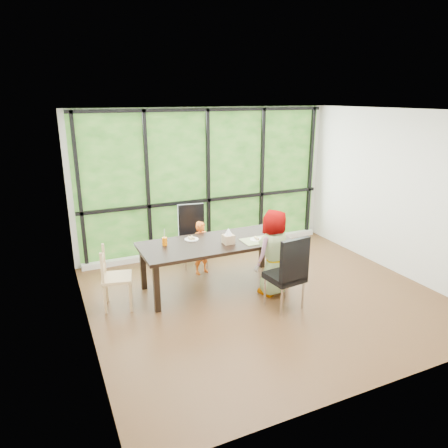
{
  "coord_description": "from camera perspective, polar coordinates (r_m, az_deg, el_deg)",
  "views": [
    {
      "loc": [
        -2.85,
        -4.84,
        2.88
      ],
      "look_at": [
        -0.43,
        0.52,
        1.05
      ],
      "focal_mm": 33.02,
      "sensor_mm": 36.0,
      "label": 1
    }
  ],
  "objects": [
    {
      "name": "placemat",
      "position": [
        6.37,
        4.59,
        -2.28
      ],
      "size": [
        0.47,
        0.34,
        0.01
      ],
      "primitive_type": "cube",
      "color": "tan",
      "rests_on": "dining_table"
    },
    {
      "name": "child_older",
      "position": [
        6.17,
        6.65,
        -3.97
      ],
      "size": [
        0.74,
        0.6,
        1.31
      ],
      "primitive_type": "imported",
      "rotation": [
        0.0,
        0.0,
        3.47
      ],
      "color": "slate",
      "rests_on": "ground"
    },
    {
      "name": "crepe_rolls_far",
      "position": [
        6.4,
        -4.53,
        -1.91
      ],
      "size": [
        0.1,
        0.12,
        0.04
      ],
      "primitive_type": null,
      "color": "tan",
      "rests_on": "plate_far"
    },
    {
      "name": "chair_interior_leather",
      "position": [
        5.84,
        8.41,
        -6.54
      ],
      "size": [
        0.51,
        0.51,
        1.08
      ],
      "primitive_type": "cube",
      "rotation": [
        0.0,
        0.0,
        3.26
      ],
      "color": "black",
      "rests_on": "ground"
    },
    {
      "name": "back_wall",
      "position": [
        7.79,
        -2.36,
        5.95
      ],
      "size": [
        5.0,
        0.0,
        5.0
      ],
      "primitive_type": "plane",
      "rotation": [
        1.57,
        0.0,
        0.0
      ],
      "color": "silver",
      "rests_on": "ground"
    },
    {
      "name": "ground",
      "position": [
        6.31,
        5.6,
        -9.95
      ],
      "size": [
        5.0,
        5.0,
        0.0
      ],
      "primitive_type": "plane",
      "color": "black",
      "rests_on": "ground"
    },
    {
      "name": "orange_cup",
      "position": [
        6.2,
        -8.22,
        -2.39
      ],
      "size": [
        0.08,
        0.08,
        0.12
      ],
      "primitive_type": "cylinder",
      "color": "orange",
      "rests_on": "dining_table"
    },
    {
      "name": "chair_window_leather",
      "position": [
        7.18,
        -4.22,
        -1.78
      ],
      "size": [
        0.52,
        0.52,
        1.08
      ],
      "primitive_type": "cube",
      "rotation": [
        0.0,
        0.0,
        -0.14
      ],
      "color": "black",
      "rests_on": "ground"
    },
    {
      "name": "green_cup",
      "position": [
        6.46,
        7.34,
        -1.49
      ],
      "size": [
        0.08,
        0.08,
        0.13
      ],
      "primitive_type": "cylinder",
      "color": "green",
      "rests_on": "dining_table"
    },
    {
      "name": "tissue_box",
      "position": [
        6.21,
        0.61,
        -2.11
      ],
      "size": [
        0.16,
        0.16,
        0.14
      ],
      "primitive_type": "cube",
      "color": "tan",
      "rests_on": "dining_table"
    },
    {
      "name": "straw_white",
      "position": [
        6.17,
        -8.26,
        -1.51
      ],
      "size": [
        0.01,
        0.04,
        0.2
      ],
      "primitive_type": "cylinder",
      "rotation": [
        0.14,
        0.0,
        0.0
      ],
      "color": "white",
      "rests_on": "orange_cup"
    },
    {
      "name": "plate_far",
      "position": [
        6.41,
        -4.52,
        -2.12
      ],
      "size": [
        0.22,
        0.22,
        0.01
      ],
      "primitive_type": "cylinder",
      "color": "white",
      "rests_on": "dining_table"
    },
    {
      "name": "child_toddler",
      "position": [
        6.92,
        -3.11,
        -3.27
      ],
      "size": [
        0.38,
        0.3,
        0.91
      ],
      "primitive_type": "imported",
      "rotation": [
        0.0,
        0.0,
        0.28
      ],
      "color": "orange",
      "rests_on": "ground"
    },
    {
      "name": "crepe_rolls_near",
      "position": [
        6.39,
        4.55,
        -1.96
      ],
      "size": [
        0.05,
        0.12,
        0.04
      ],
      "primitive_type": null,
      "color": "tan",
      "rests_on": "plate_near"
    },
    {
      "name": "window_mullions",
      "position": [
        7.74,
        -2.2,
        5.87
      ],
      "size": [
        4.8,
        0.06,
        2.65
      ],
      "primitive_type": null,
      "color": "black",
      "rests_on": "back_wall"
    },
    {
      "name": "chair_end_beech",
      "position": [
        6.01,
        -14.6,
        -7.18
      ],
      "size": [
        0.48,
        0.5,
        0.9
      ],
      "primitive_type": "cube",
      "rotation": [
        0.0,
        0.0,
        1.35
      ],
      "color": "tan",
      "rests_on": "ground"
    },
    {
      "name": "plate_near",
      "position": [
        6.39,
        4.54,
        -2.17
      ],
      "size": [
        0.21,
        0.21,
        0.01
      ],
      "primitive_type": "cylinder",
      "color": "white",
      "rests_on": "dining_table"
    },
    {
      "name": "white_mug",
      "position": [
        6.8,
        6.98,
        -0.71
      ],
      "size": [
        0.09,
        0.09,
        0.09
      ],
      "primitive_type": "cylinder",
      "color": "white",
      "rests_on": "dining_table"
    },
    {
      "name": "tissue",
      "position": [
        6.17,
        0.61,
        -1.03
      ],
      "size": [
        0.12,
        0.12,
        0.11
      ],
      "primitive_type": "cone",
      "color": "white",
      "rests_on": "tissue_box"
    },
    {
      "name": "dining_table",
      "position": [
        6.44,
        -1.18,
        -5.61
      ],
      "size": [
        2.39,
        1.2,
        0.75
      ],
      "primitive_type": "cube",
      "rotation": [
        0.0,
        0.0,
        0.1
      ],
      "color": "black",
      "rests_on": "ground"
    },
    {
      "name": "window_sill",
      "position": [
        8.06,
        -1.98,
        -3.28
      ],
      "size": [
        4.8,
        0.12,
        0.1
      ],
      "primitive_type": "cube",
      "color": "silver",
      "rests_on": "ground"
    },
    {
      "name": "straw_pink",
      "position": [
        6.43,
        7.37,
        -0.59
      ],
      "size": [
        0.01,
        0.04,
        0.2
      ],
      "primitive_type": "cylinder",
      "rotation": [
        0.14,
        0.0,
        0.0
      ],
      "color": "pink",
      "rests_on": "green_cup"
    },
    {
      "name": "foliage_backdrop",
      "position": [
        7.78,
        -2.31,
        5.92
      ],
      "size": [
        4.8,
        0.02,
        2.65
      ],
      "primitive_type": "cube",
      "color": "#1D4715",
      "rests_on": "back_wall"
    }
  ]
}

